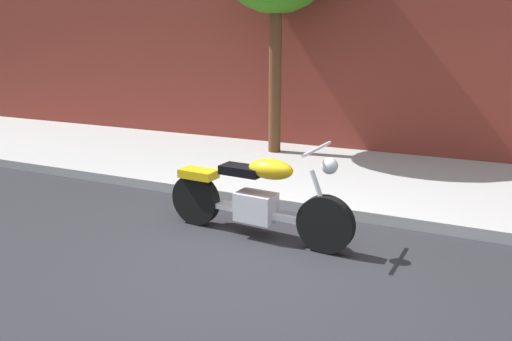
{
  "coord_description": "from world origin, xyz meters",
  "views": [
    {
      "loc": [
        1.92,
        -4.13,
        2.17
      ],
      "look_at": [
        -0.22,
        0.52,
        0.78
      ],
      "focal_mm": 34.09,
      "sensor_mm": 36.0,
      "label": 1
    }
  ],
  "objects": [
    {
      "name": "sidewalk",
      "position": [
        0.0,
        3.13,
        0.07
      ],
      "size": [
        22.09,
        3.35,
        0.14
      ],
      "primitive_type": "cube",
      "color": "#ACACAC",
      "rests_on": "ground"
    },
    {
      "name": "ground_plane",
      "position": [
        0.0,
        0.0,
        0.0
      ],
      "size": [
        60.0,
        60.0,
        0.0
      ],
      "primitive_type": "plane",
      "color": "#28282D"
    },
    {
      "name": "motorcycle",
      "position": [
        -0.22,
        0.52,
        0.45
      ],
      "size": [
        2.27,
        0.7,
        1.11
      ],
      "color": "black",
      "rests_on": "ground"
    }
  ]
}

